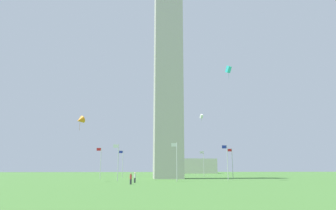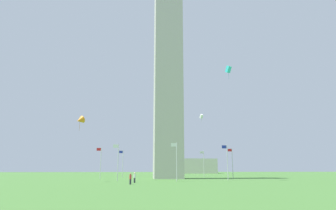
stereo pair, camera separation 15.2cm
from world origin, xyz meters
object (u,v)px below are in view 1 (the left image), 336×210
Objects in this scene: flagpole_sw at (203,162)px; person_red_shirt at (131,179)px; flagpole_s at (232,162)px; person_white_shirt at (135,178)px; flagpole_ne at (118,160)px; kite_orange_delta at (80,120)px; distant_building at (185,166)px; flagpole_w at (162,163)px; kite_white_box at (201,116)px; flagpole_se at (227,160)px; kite_cyan_box at (228,69)px; flagpole_n at (100,161)px; flagpole_e at (176,160)px; obelisk_monument at (168,54)px; flagpole_nw at (122,162)px.

flagpole_sw is 4.29× the size of person_red_shirt.
person_red_shirt is (23.90, 25.06, -3.13)m from flagpole_s.
person_white_shirt is (23.30, 19.69, -3.11)m from flagpole_s.
flagpole_ne and flagpole_sw have the same top height.
kite_orange_delta is at bearing 78.67° from person_red_shirt.
distant_building is (-23.87, -94.45, 2.54)m from person_white_shirt.
kite_white_box is at bearing 109.07° from flagpole_w.
person_white_shirt is at bearing 24.72° from flagpole_se.
kite_cyan_box is at bearing -24.05° from person_red_shirt.
flagpole_n is 1.00× the size of flagpole_sw.
flagpole_w is at bearing -66.58° from kite_cyan_box.
flagpole_ne is 28.93m from flagpole_w.
flagpole_s is at bearing 135.00° from flagpole_w.
flagpole_e is 16.22m from kite_white_box.
flagpole_sw is 4.20× the size of person_white_shirt.
distant_building is at bearing -107.64° from flagpole_ne.
flagpole_w is 36.81m from kite_orange_delta.
obelisk_monument is 8.61× the size of flagpole_sw.
flagpole_nw is at bearing 37.19° from person_red_shirt.
kite_white_box is at bearing 143.92° from obelisk_monument.
kite_cyan_box is 88.96m from distant_building.
flagpole_n is at bearing 22.50° from flagpole_sw.
person_white_shirt is (-0.60, -5.37, 0.02)m from person_red_shirt.
flagpole_nw is (11.07, -26.73, 0.00)m from flagpole_e.
kite_cyan_box is at bearing 135.09° from flagpole_nw.
flagpole_e is 1.00× the size of flagpole_se.
flagpole_w is 2.58× the size of kite_orange_delta.
distant_building reaches higher than person_white_shirt.
person_white_shirt is 24.59m from kite_white_box.
kite_cyan_box reaches higher than flagpole_se.
flagpole_sw is (-0.00, -22.14, 0.00)m from flagpole_se.
obelisk_monument reaches higher than flagpole_s.
flagpole_w is 3.74× the size of kite_white_box.
person_red_shirt is 0.55× the size of kite_cyan_box.
flagpole_se is 2.58× the size of kite_orange_delta.
obelisk_monument reaches higher than flagpole_se.
flagpole_w is at bearing -89.76° from obelisk_monument.
person_white_shirt is (7.64, 4.03, -3.11)m from flagpole_e.
kite_orange_delta is at bearing 56.41° from person_white_shirt.
flagpole_se is at bearing 112.50° from flagpole_w.
kite_cyan_box reaches higher than person_red_shirt.
flagpole_se is at bearing 86.56° from distant_building.
flagpole_ne is 4.20× the size of person_white_shirt.
obelisk_monument reaches higher than flagpole_nw.
flagpole_ne is 1.00× the size of flagpole_s.
flagpole_n is at bearing 0.00° from obelisk_monument.
flagpole_e is (-11.07, 4.59, 0.00)m from flagpole_ne.
obelisk_monument is 31.06m from flagpole_e.
kite_cyan_box is at bearing 137.47° from flagpole_se.
kite_orange_delta reaches higher than flagpole_s.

